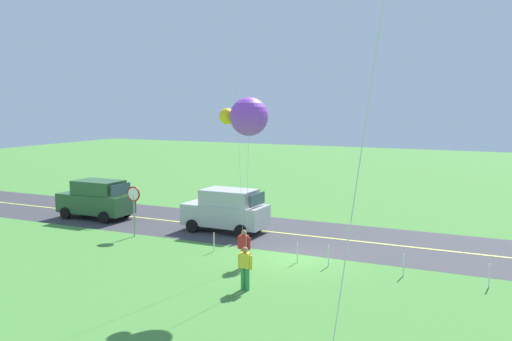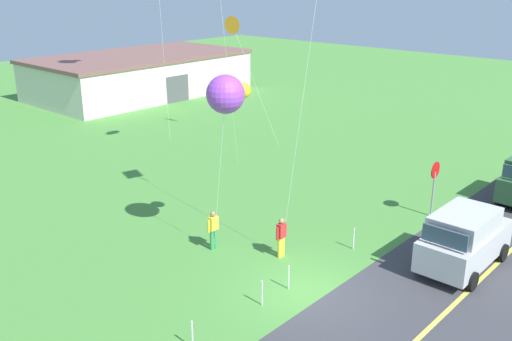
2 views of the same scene
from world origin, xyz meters
name	(u,v)px [view 1 (image 1 of 2)]	position (x,y,z in m)	size (l,w,h in m)	color
ground_plane	(296,259)	(0.00, 0.00, -0.05)	(120.00, 120.00, 0.10)	#478438
asphalt_road	(326,238)	(0.00, -4.00, 0.00)	(120.00, 7.00, 0.00)	#38383D
road_centre_stripe	(326,238)	(0.00, -4.00, 0.01)	(120.00, 0.16, 0.00)	#E5E04C
car_suv_foreground	(226,210)	(5.17, -3.08, 1.15)	(4.40, 2.12, 2.24)	#B7B7BC
car_parked_east_near	(96,199)	(13.63, -2.77, 1.15)	(4.40, 2.12, 2.24)	#2D5633
stop_sign	(134,201)	(8.84, -0.10, 1.80)	(0.76, 0.08, 2.56)	gray
person_adult_near	(244,247)	(1.34, 2.41, 0.86)	(0.58, 0.22, 1.60)	yellow
person_adult_companion	(245,267)	(0.08, 4.81, 0.86)	(0.58, 0.22, 1.60)	#338C4C
kite_blue_mid	(247,117)	(0.30, 4.16, 6.25)	(1.90, 1.40, 6.95)	silver
fence_post_0	(489,276)	(-7.88, 0.70, 0.45)	(0.05, 0.05, 0.90)	silver
fence_post_1	(404,265)	(-4.77, 0.70, 0.45)	(0.05, 0.05, 0.90)	silver
fence_post_2	(329,256)	(-1.71, 0.70, 0.45)	(0.05, 0.05, 0.90)	silver
fence_post_3	(297,252)	(-0.33, 0.70, 0.45)	(0.05, 0.05, 0.90)	silver
fence_post_4	(214,242)	(3.75, 0.70, 0.45)	(0.05, 0.05, 0.90)	silver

